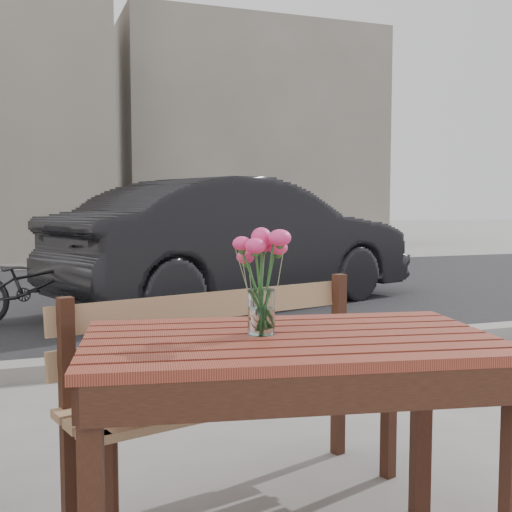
{
  "coord_description": "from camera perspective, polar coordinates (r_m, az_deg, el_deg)",
  "views": [
    {
      "loc": [
        -0.97,
        -1.73,
        1.24
      ],
      "look_at": [
        -0.24,
        0.26,
        1.07
      ],
      "focal_mm": 45.0,
      "sensor_mm": 36.0,
      "label": 1
    }
  ],
  "objects": [
    {
      "name": "street",
      "position": [
        6.97,
        -11.83,
        -5.43
      ],
      "size": [
        30.0,
        8.12,
        0.12
      ],
      "color": "black",
      "rests_on": "ground"
    },
    {
      "name": "backdrop_buildings",
      "position": [
        16.34,
        -16.28,
        12.79
      ],
      "size": [
        15.5,
        4.0,
        8.0
      ],
      "color": "slate",
      "rests_on": "ground"
    },
    {
      "name": "main_table",
      "position": [
        2.13,
        3.04,
        -10.62
      ],
      "size": [
        1.44,
        1.0,
        0.81
      ],
      "rotation": [
        0.0,
        0.0,
        -0.19
      ],
      "color": "#562116",
      "rests_on": "ground"
    },
    {
      "name": "main_bench",
      "position": [
        2.74,
        -2.17,
        -9.76
      ],
      "size": [
        1.54,
        0.8,
        0.92
      ],
      "rotation": [
        0.0,
        0.0,
        0.26
      ],
      "color": "#9C7651",
      "rests_on": "ground"
    },
    {
      "name": "main_vase",
      "position": [
        2.08,
        0.47,
        -1.1
      ],
      "size": [
        0.19,
        0.19,
        0.35
      ],
      "color": "white",
      "rests_on": "main_table"
    },
    {
      "name": "parked_car",
      "position": [
        7.85,
        -1.5,
        1.21
      ],
      "size": [
        4.93,
        3.09,
        1.53
      ],
      "primitive_type": "imported",
      "rotation": [
        0.0,
        0.0,
        1.91
      ],
      "color": "black",
      "rests_on": "ground"
    },
    {
      "name": "bicycle",
      "position": [
        6.84,
        -19.02,
        -2.47
      ],
      "size": [
        1.7,
        1.02,
        0.84
      ],
      "primitive_type": "imported",
      "rotation": [
        0.0,
        0.0,
        1.27
      ],
      "color": "black",
      "rests_on": "ground"
    }
  ]
}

